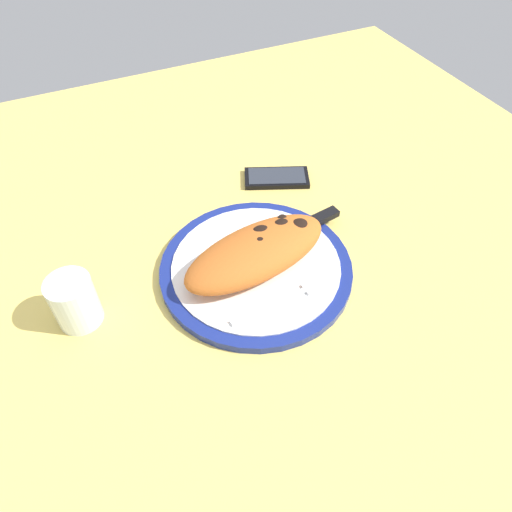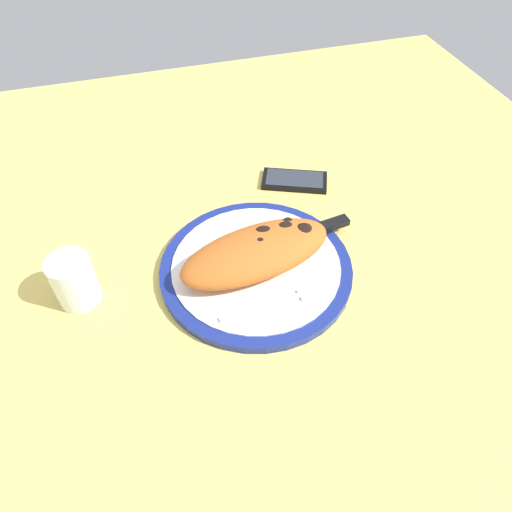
% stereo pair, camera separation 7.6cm
% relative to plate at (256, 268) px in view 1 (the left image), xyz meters
% --- Properties ---
extents(ground_plane, '(1.50, 1.50, 0.03)m').
position_rel_plate_xyz_m(ground_plane, '(0.00, 0.00, -0.02)').
color(ground_plane, '#EACC60').
extents(plate, '(0.31, 0.31, 0.02)m').
position_rel_plate_xyz_m(plate, '(0.00, 0.00, 0.00)').
color(plate, navy).
rests_on(plate, ground_plane).
extents(calzone, '(0.27, 0.15, 0.06)m').
position_rel_plate_xyz_m(calzone, '(0.00, 0.00, 0.04)').
color(calzone, '#C16023').
rests_on(calzone, plate).
extents(fork, '(0.17, 0.03, 0.00)m').
position_rel_plate_xyz_m(fork, '(0.02, -0.08, 0.01)').
color(fork, silver).
rests_on(fork, plate).
extents(knife, '(0.25, 0.05, 0.01)m').
position_rel_plate_xyz_m(knife, '(0.10, 0.04, 0.01)').
color(knife, silver).
rests_on(knife, plate).
extents(smartphone, '(0.14, 0.11, 0.01)m').
position_rel_plate_xyz_m(smartphone, '(0.14, 0.20, -0.00)').
color(smartphone, black).
rests_on(smartphone, ground_plane).
extents(water_glass, '(0.07, 0.07, 0.08)m').
position_rel_plate_xyz_m(water_glass, '(-0.28, 0.03, 0.03)').
color(water_glass, silver).
rests_on(water_glass, ground_plane).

